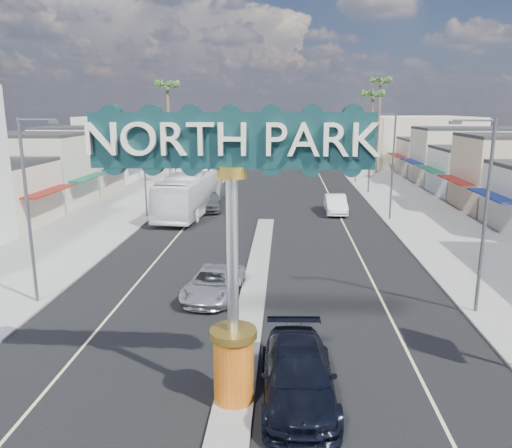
# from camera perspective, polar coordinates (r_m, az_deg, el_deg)

# --- Properties ---
(ground) EXTENTS (160.00, 160.00, 0.00)m
(ground) POSITION_cam_1_polar(r_m,az_deg,el_deg) (43.54, 1.21, 0.63)
(ground) COLOR gray
(ground) RESTS_ON ground
(road) EXTENTS (20.00, 120.00, 0.01)m
(road) POSITION_cam_1_polar(r_m,az_deg,el_deg) (43.54, 1.21, 0.64)
(road) COLOR black
(road) RESTS_ON ground
(median_island) EXTENTS (1.30, 30.00, 0.16)m
(median_island) POSITION_cam_1_polar(r_m,az_deg,el_deg) (28.12, -0.03, -6.27)
(median_island) COLOR gray
(median_island) RESTS_ON ground
(sidewalk_left) EXTENTS (8.00, 120.00, 0.12)m
(sidewalk_left) POSITION_cam_1_polar(r_m,az_deg,el_deg) (46.20, -16.41, 0.90)
(sidewalk_left) COLOR gray
(sidewalk_left) RESTS_ON ground
(sidewalk_right) EXTENTS (8.00, 120.00, 0.12)m
(sidewalk_right) POSITION_cam_1_polar(r_m,az_deg,el_deg) (45.24, 19.23, 0.45)
(sidewalk_right) COLOR gray
(sidewalk_right) RESTS_ON ground
(storefront_row_left) EXTENTS (12.00, 42.00, 6.00)m
(storefront_row_left) POSITION_cam_1_polar(r_m,az_deg,el_deg) (61.43, -21.40, 6.24)
(storefront_row_left) COLOR beige
(storefront_row_left) RESTS_ON ground
(storefront_row_right) EXTENTS (12.00, 42.00, 6.00)m
(storefront_row_right) POSITION_cam_1_polar(r_m,az_deg,el_deg) (60.19, 25.35, 5.75)
(storefront_row_right) COLOR #B7B29E
(storefront_row_right) RESTS_ON ground
(backdrop_far_left) EXTENTS (20.00, 20.00, 8.00)m
(backdrop_far_left) POSITION_cam_1_polar(r_m,az_deg,el_deg) (90.76, -11.86, 9.44)
(backdrop_far_left) COLOR #B7B29E
(backdrop_far_left) RESTS_ON ground
(backdrop_far_right) EXTENTS (20.00, 20.00, 8.00)m
(backdrop_far_right) POSITION_cam_1_polar(r_m,az_deg,el_deg) (90.00, 16.69, 9.14)
(backdrop_far_right) COLOR beige
(backdrop_far_right) RESTS_ON ground
(gateway_sign) EXTENTS (8.20, 1.50, 9.15)m
(gateway_sign) POSITION_cam_1_polar(r_m,az_deg,el_deg) (14.96, -2.75, -0.39)
(gateway_sign) COLOR red
(gateway_sign) RESTS_ON median_island
(traffic_signal_left) EXTENTS (5.09, 0.45, 6.00)m
(traffic_signal_left) POSITION_cam_1_polar(r_m,az_deg,el_deg) (57.72, -7.47, 7.91)
(traffic_signal_left) COLOR #47474C
(traffic_signal_left) RESTS_ON ground
(traffic_signal_right) EXTENTS (5.09, 0.45, 6.00)m
(traffic_signal_right) POSITION_cam_1_polar(r_m,az_deg,el_deg) (57.22, 11.09, 7.73)
(traffic_signal_right) COLOR #47474C
(traffic_signal_right) RESTS_ON ground
(streetlight_l_near) EXTENTS (2.03, 0.22, 9.00)m
(streetlight_l_near) POSITION_cam_1_polar(r_m,az_deg,el_deg) (25.85, -24.38, 2.25)
(streetlight_l_near) COLOR #47474C
(streetlight_l_near) RESTS_ON ground
(streetlight_l_mid) EXTENTS (2.03, 0.22, 9.00)m
(streetlight_l_mid) POSITION_cam_1_polar(r_m,az_deg,el_deg) (44.36, -12.46, 7.19)
(streetlight_l_mid) COLOR #47474C
(streetlight_l_mid) RESTS_ON ground
(streetlight_l_far) EXTENTS (2.03, 0.22, 9.00)m
(streetlight_l_far) POSITION_cam_1_polar(r_m,az_deg,el_deg) (65.73, -7.27, 9.23)
(streetlight_l_far) COLOR #47474C
(streetlight_l_far) RESTS_ON ground
(streetlight_r_near) EXTENTS (2.03, 0.22, 9.00)m
(streetlight_r_near) POSITION_cam_1_polar(r_m,az_deg,el_deg) (24.56, 24.47, 1.73)
(streetlight_r_near) COLOR #47474C
(streetlight_r_near) RESTS_ON ground
(streetlight_r_mid) EXTENTS (2.03, 0.22, 9.00)m
(streetlight_r_mid) POSITION_cam_1_polar(r_m,az_deg,el_deg) (43.61, 15.18, 6.95)
(streetlight_r_mid) COLOR #47474C
(streetlight_r_mid) RESTS_ON ground
(streetlight_r_far) EXTENTS (2.03, 0.22, 9.00)m
(streetlight_r_far) POSITION_cam_1_polar(r_m,az_deg,el_deg) (65.23, 11.30, 9.06)
(streetlight_r_far) COLOR #47474C
(streetlight_r_far) RESTS_ON ground
(palm_left_far) EXTENTS (2.60, 2.60, 13.10)m
(palm_left_far) POSITION_cam_1_polar(r_m,az_deg,el_deg) (64.19, -10.10, 14.79)
(palm_left_far) COLOR brown
(palm_left_far) RESTS_ON ground
(palm_right_mid) EXTENTS (2.60, 2.60, 12.10)m
(palm_right_mid) POSITION_cam_1_polar(r_m,az_deg,el_deg) (69.44, 13.22, 13.77)
(palm_right_mid) COLOR brown
(palm_right_mid) RESTS_ON ground
(palm_right_far) EXTENTS (2.60, 2.60, 14.10)m
(palm_right_far) POSITION_cam_1_polar(r_m,az_deg,el_deg) (75.74, 14.06, 15.00)
(palm_right_far) COLOR brown
(palm_right_far) RESTS_ON ground
(suv_left) EXTENTS (3.06, 5.52, 1.46)m
(suv_left) POSITION_cam_1_polar(r_m,az_deg,el_deg) (25.64, -4.88, -6.73)
(suv_left) COLOR #B7B6BC
(suv_left) RESTS_ON ground
(suv_right) EXTENTS (2.62, 5.99, 1.71)m
(suv_right) POSITION_cam_1_polar(r_m,az_deg,el_deg) (17.20, 4.80, -16.79)
(suv_right) COLOR black
(suv_right) RESTS_ON ground
(car_parked_left) EXTENTS (2.76, 5.38, 1.75)m
(car_parked_left) POSITION_cam_1_polar(r_m,az_deg,el_deg) (47.02, -5.35, 2.61)
(car_parked_left) COLOR slate
(car_parked_left) RESTS_ON ground
(car_parked_right) EXTENTS (1.82, 5.19, 1.71)m
(car_parked_right) POSITION_cam_1_polar(r_m,az_deg,el_deg) (46.11, 9.08, 2.26)
(car_parked_right) COLOR white
(car_parked_right) RESTS_ON ground
(city_bus) EXTENTS (4.18, 13.78, 3.78)m
(city_bus) POSITION_cam_1_polar(r_m,az_deg,el_deg) (45.65, -7.52, 3.53)
(city_bus) COLOR white
(city_bus) RESTS_ON ground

